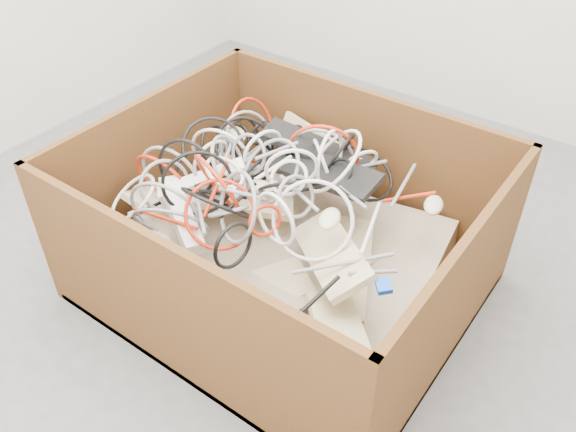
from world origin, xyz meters
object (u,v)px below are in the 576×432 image
Objects in this scene: power_strip_left at (202,181)px; vga_plug at (384,286)px; cardboard_box at (281,254)px; power_strip_right at (181,214)px.

vga_plug is (0.70, -0.05, -0.02)m from power_strip_left.
vga_plug is (0.45, -0.13, 0.22)m from cardboard_box.
cardboard_box is 3.92× the size of power_strip_right.
power_strip_left is at bearing -138.85° from vga_plug.
power_strip_left is (-0.26, -0.08, 0.24)m from cardboard_box.
power_strip_right is at bearing -135.41° from cardboard_box.
cardboard_box is 26.83× the size of vga_plug.
power_strip_left is 0.15m from power_strip_right.
vga_plug is at bearing -16.67° from cardboard_box.
power_strip_left reaches higher than vga_plug.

